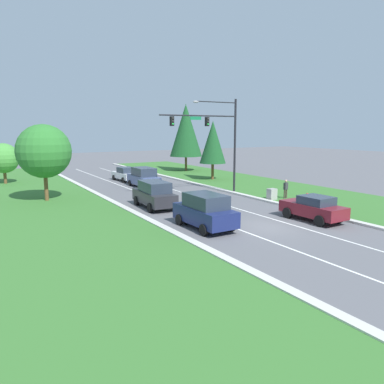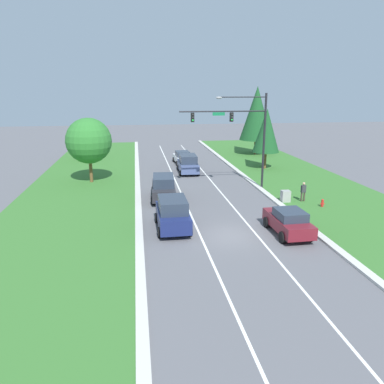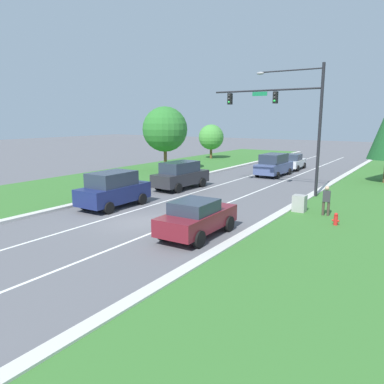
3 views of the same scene
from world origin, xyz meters
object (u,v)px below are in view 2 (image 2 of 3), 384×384
(traffic_signal_mast, at_px, (242,127))
(conifer_far_right_tree, at_px, (257,113))
(charcoal_suv, at_px, (164,187))
(slate_blue_suv, at_px, (188,164))
(oak_near_left_tree, at_px, (84,139))
(utility_cabinet, at_px, (285,197))
(conifer_near_right_tree, at_px, (267,131))
(navy_suv, at_px, (173,213))
(pedestrian, at_px, (303,191))
(white_sedan, at_px, (182,157))
(oak_far_left_tree, at_px, (89,141))
(fire_hydrant, at_px, (322,203))
(burgundy_sedan, at_px, (288,222))

(traffic_signal_mast, relative_size, conifer_far_right_tree, 0.92)
(charcoal_suv, bearing_deg, conifer_far_right_tree, 57.96)
(traffic_signal_mast, xyz_separation_m, slate_blue_suv, (-3.82, 7.74, -4.74))
(charcoal_suv, bearing_deg, oak_near_left_tree, 117.44)
(utility_cabinet, height_order, conifer_near_right_tree, conifer_near_right_tree)
(charcoal_suv, distance_m, oak_near_left_tree, 21.64)
(navy_suv, xyz_separation_m, pedestrian, (11.22, 4.59, -0.15))
(utility_cabinet, distance_m, conifer_near_right_tree, 14.21)
(traffic_signal_mast, relative_size, slate_blue_suv, 1.81)
(white_sedan, relative_size, pedestrian, 2.64)
(slate_blue_suv, relative_size, conifer_near_right_tree, 0.69)
(conifer_near_right_tree, bearing_deg, oak_far_left_tree, -168.36)
(fire_hydrant, relative_size, oak_near_left_tree, 0.16)
(white_sedan, height_order, conifer_far_right_tree, conifer_far_right_tree)
(white_sedan, bearing_deg, utility_cabinet, -73.86)
(traffic_signal_mast, distance_m, navy_suv, 12.80)
(navy_suv, distance_m, burgundy_sedan, 7.49)
(white_sedan, xyz_separation_m, fire_hydrant, (8.69, -19.63, -0.46))
(conifer_near_right_tree, distance_m, conifer_far_right_tree, 10.02)
(traffic_signal_mast, distance_m, burgundy_sedan, 12.51)
(white_sedan, height_order, slate_blue_suv, slate_blue_suv)
(pedestrian, height_order, fire_hydrant, pedestrian)
(conifer_far_right_tree, height_order, oak_far_left_tree, conifer_far_right_tree)
(navy_suv, bearing_deg, pedestrian, 21.84)
(white_sedan, relative_size, utility_cabinet, 4.40)
(white_sedan, distance_m, charcoal_suv, 15.86)
(slate_blue_suv, bearing_deg, conifer_far_right_tree, 44.79)
(burgundy_sedan, xyz_separation_m, slate_blue_suv, (-3.81, 19.25, 0.16))
(oak_far_left_tree, bearing_deg, traffic_signal_mast, -18.09)
(fire_hydrant, xyz_separation_m, conifer_far_right_tree, (2.42, 24.83, 5.48))
(pedestrian, relative_size, fire_hydrant, 2.41)
(traffic_signal_mast, bearing_deg, utility_cabinet, -62.08)
(navy_suv, bearing_deg, burgundy_sedan, -16.20)
(pedestrian, distance_m, fire_hydrant, 1.95)
(utility_cabinet, xyz_separation_m, conifer_far_right_tree, (4.77, 23.09, 5.31))
(charcoal_suv, relative_size, pedestrian, 2.94)
(traffic_signal_mast, height_order, fire_hydrant, traffic_signal_mast)
(traffic_signal_mast, xyz_separation_m, burgundy_sedan, (-0.01, -11.52, -4.90))
(white_sedan, relative_size, oak_near_left_tree, 1.00)
(conifer_far_right_tree, bearing_deg, traffic_signal_mast, -111.76)
(utility_cabinet, bearing_deg, charcoal_suv, 166.17)
(navy_suv, height_order, pedestrian, navy_suv)
(conifer_near_right_tree, bearing_deg, slate_blue_suv, -174.87)
(conifer_far_right_tree, bearing_deg, white_sedan, -154.89)
(charcoal_suv, xyz_separation_m, pedestrian, (11.30, -2.52, -0.12))
(traffic_signal_mast, xyz_separation_m, conifer_near_right_tree, (5.39, 8.57, -1.30))
(burgundy_sedan, xyz_separation_m, conifer_near_right_tree, (5.40, 20.08, 3.60))
(oak_far_left_tree, bearing_deg, charcoal_suv, -45.99)
(pedestrian, bearing_deg, navy_suv, 13.17)
(navy_suv, height_order, burgundy_sedan, navy_suv)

